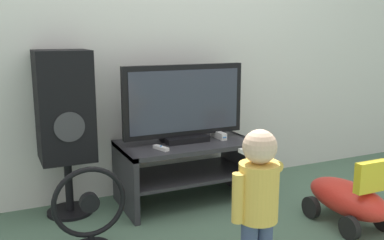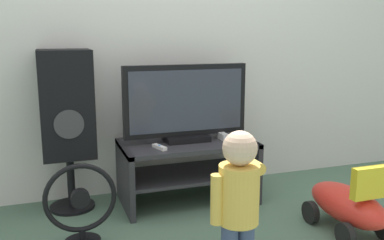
# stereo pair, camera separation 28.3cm
# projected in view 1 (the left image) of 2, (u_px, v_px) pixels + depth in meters

# --- Properties ---
(ground_plane) EXTENTS (16.00, 16.00, 0.00)m
(ground_plane) POSITION_uv_depth(u_px,v_px,m) (202.00, 213.00, 2.81)
(ground_plane) COLOR #4C6B56
(wall_back) EXTENTS (10.00, 0.06, 2.60)m
(wall_back) POSITION_uv_depth(u_px,v_px,m) (166.00, 14.00, 3.08)
(wall_back) COLOR silver
(wall_back) RESTS_ON ground_plane
(tv_stand) EXTENTS (0.92, 0.51, 0.43)m
(tv_stand) POSITION_uv_depth(u_px,v_px,m) (186.00, 162.00, 2.98)
(tv_stand) COLOR #2D2D33
(tv_stand) RESTS_ON ground_plane
(television) EXTENTS (0.87, 0.20, 0.53)m
(television) POSITION_uv_depth(u_px,v_px,m) (184.00, 104.00, 2.92)
(television) COLOR black
(television) RESTS_ON tv_stand
(game_console) EXTENTS (0.04, 0.18, 0.05)m
(game_console) POSITION_uv_depth(u_px,v_px,m) (219.00, 135.00, 3.05)
(game_console) COLOR white
(game_console) RESTS_ON tv_stand
(remote_primary) EXTENTS (0.07, 0.13, 0.03)m
(remote_primary) POSITION_uv_depth(u_px,v_px,m) (161.00, 148.00, 2.75)
(remote_primary) COLOR white
(remote_primary) RESTS_ON tv_stand
(child) EXTENTS (0.28, 0.43, 0.74)m
(child) POSITION_uv_depth(u_px,v_px,m) (258.00, 192.00, 1.99)
(child) COLOR #3F4C72
(child) RESTS_ON ground_plane
(speaker_tower) EXTENTS (0.33, 0.34, 1.06)m
(speaker_tower) POSITION_uv_depth(u_px,v_px,m) (64.00, 109.00, 2.69)
(speaker_tower) COLOR black
(speaker_tower) RESTS_ON ground_plane
(floor_fan) EXTENTS (0.39, 0.20, 0.48)m
(floor_fan) POSITION_uv_depth(u_px,v_px,m) (90.00, 214.00, 2.27)
(floor_fan) COLOR black
(floor_fan) RESTS_ON ground_plane
(ride_on_toy) EXTENTS (0.31, 0.60, 0.45)m
(ride_on_toy) POSITION_uv_depth(u_px,v_px,m) (348.00, 198.00, 2.62)
(ride_on_toy) COLOR red
(ride_on_toy) RESTS_ON ground_plane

